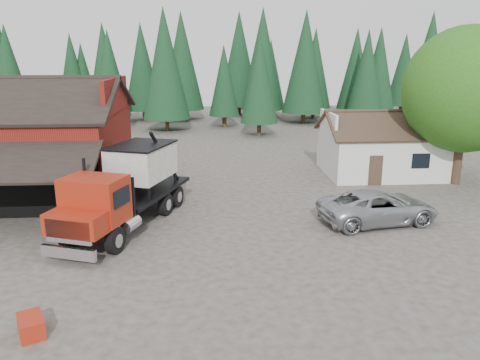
{
  "coord_description": "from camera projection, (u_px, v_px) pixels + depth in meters",
  "views": [
    {
      "loc": [
        0.57,
        -19.09,
        8.34
      ],
      "look_at": [
        2.25,
        5.23,
        1.8
      ],
      "focal_mm": 35.0,
      "sensor_mm": 36.0,
      "label": 1
    }
  ],
  "objects": [
    {
      "name": "farmhouse",
      "position": [
        382.0,
        151.0,
        33.48
      ],
      "size": [
        8.6,
        6.42,
        4.65
      ],
      "color": "silver",
      "rests_on": "ground"
    },
    {
      "name": "near_pine_d",
      "position": [
        165.0,
        64.0,
        51.1
      ],
      "size": [
        5.28,
        5.28,
        13.4
      ],
      "color": "#382619",
      "rests_on": "ground"
    },
    {
      "name": "feed_truck",
      "position": [
        127.0,
        185.0,
        23.11
      ],
      "size": [
        5.79,
        10.2,
        4.47
      ],
      "rotation": [
        0.0,
        0.0,
        -0.34
      ],
      "color": "black",
      "rests_on": "ground"
    },
    {
      "name": "ground",
      "position": [
        197.0,
        251.0,
        20.52
      ],
      "size": [
        120.0,
        120.0,
        0.0
      ],
      "primitive_type": "plane",
      "color": "#413B33",
      "rests_on": "ground"
    },
    {
      "name": "near_pine_c",
      "position": [
        428.0,
        70.0,
        45.25
      ],
      "size": [
        4.84,
        4.84,
        12.4
      ],
      "color": "#382619",
      "rests_on": "ground"
    },
    {
      "name": "red_barn",
      "position": [
        19.0,
        150.0,
        28.63
      ],
      "size": [
        12.8,
        13.63,
        7.18
      ],
      "color": "maroon",
      "rests_on": "ground"
    },
    {
      "name": "near_pine_b",
      "position": [
        260.0,
        79.0,
        48.3
      ],
      "size": [
        3.96,
        3.96,
        10.4
      ],
      "color": "#382619",
      "rests_on": "ground"
    },
    {
      "name": "conifer_backdrop",
      "position": [
        203.0,
        121.0,
        60.99
      ],
      "size": [
        76.0,
        16.0,
        16.0
      ],
      "primitive_type": null,
      "color": "#103219",
      "rests_on": "ground"
    },
    {
      "name": "silver_car",
      "position": [
        378.0,
        207.0,
        23.8
      ],
      "size": [
        6.49,
        3.87,
        1.69
      ],
      "primitive_type": "imported",
      "rotation": [
        0.0,
        0.0,
        1.76
      ],
      "color": "#AAABB1",
      "rests_on": "ground"
    },
    {
      "name": "deciduous_tree",
      "position": [
        466.0,
        94.0,
        29.73
      ],
      "size": [
        8.0,
        8.0,
        10.2
      ],
      "color": "#382619",
      "rests_on": "ground"
    },
    {
      "name": "equip_box",
      "position": [
        31.0,
        326.0,
        14.33
      ],
      "size": [
        1.12,
        1.3,
        0.6
      ],
      "primitive_type": "cube",
      "rotation": [
        0.0,
        0.0,
        0.46
      ],
      "color": "maroon",
      "rests_on": "ground"
    }
  ]
}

